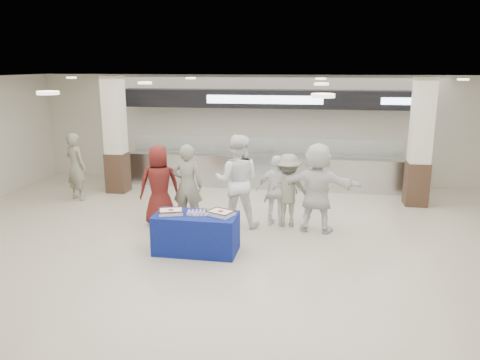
% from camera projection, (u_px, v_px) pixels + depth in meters
% --- Properties ---
extents(ground, '(14.00, 14.00, 0.00)m').
position_uv_depth(ground, '(231.00, 260.00, 8.56)').
color(ground, beige).
rests_on(ground, ground).
extents(serving_line, '(8.70, 0.85, 2.80)m').
position_uv_depth(serving_line, '(265.00, 148.00, 13.46)').
color(serving_line, silver).
rests_on(serving_line, ground).
extents(column_left, '(0.55, 0.55, 3.20)m').
position_uv_depth(column_left, '(116.00, 138.00, 12.85)').
color(column_left, '#39251A').
rests_on(column_left, ground).
extents(column_right, '(0.55, 0.55, 3.20)m').
position_uv_depth(column_right, '(420.00, 146.00, 11.59)').
color(column_right, '#39251A').
rests_on(column_right, ground).
extents(display_table, '(1.56, 0.80, 0.75)m').
position_uv_depth(display_table, '(196.00, 233.00, 8.84)').
color(display_table, navy).
rests_on(display_table, ground).
extents(sheet_cake_left, '(0.53, 0.47, 0.09)m').
position_uv_depth(sheet_cake_left, '(171.00, 211.00, 8.79)').
color(sheet_cake_left, white).
rests_on(sheet_cake_left, display_table).
extents(sheet_cake_right, '(0.56, 0.51, 0.10)m').
position_uv_depth(sheet_cake_right, '(221.00, 213.00, 8.70)').
color(sheet_cake_right, white).
rests_on(sheet_cake_right, display_table).
extents(cupcake_tray, '(0.40, 0.32, 0.06)m').
position_uv_depth(cupcake_tray, '(198.00, 213.00, 8.75)').
color(cupcake_tray, silver).
rests_on(cupcake_tray, display_table).
extents(civilian_maroon, '(1.03, 0.86, 1.79)m').
position_uv_depth(civilian_maroon, '(159.00, 185.00, 10.29)').
color(civilian_maroon, maroon).
rests_on(civilian_maroon, ground).
extents(soldier_a, '(0.67, 0.44, 1.83)m').
position_uv_depth(soldier_a, '(187.00, 186.00, 10.19)').
color(soldier_a, gray).
rests_on(soldier_a, ground).
extents(chef_tall, '(1.00, 0.79, 2.04)m').
position_uv_depth(chef_tall, '(237.00, 181.00, 10.15)').
color(chef_tall, white).
rests_on(chef_tall, ground).
extents(chef_short, '(0.97, 0.51, 1.57)m').
position_uv_depth(chef_short, '(277.00, 191.00, 10.25)').
color(chef_short, white).
rests_on(chef_short, ground).
extents(soldier_b, '(1.09, 0.69, 1.61)m').
position_uv_depth(soldier_b, '(288.00, 190.00, 10.23)').
color(soldier_b, gray).
rests_on(soldier_b, ground).
extents(civilian_white, '(1.85, 0.82, 1.93)m').
position_uv_depth(civilian_white, '(317.00, 188.00, 9.83)').
color(civilian_white, white).
rests_on(civilian_white, ground).
extents(soldier_bg, '(0.77, 0.66, 1.78)m').
position_uv_depth(soldier_bg, '(76.00, 166.00, 12.22)').
color(soldier_bg, gray).
rests_on(soldier_bg, ground).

